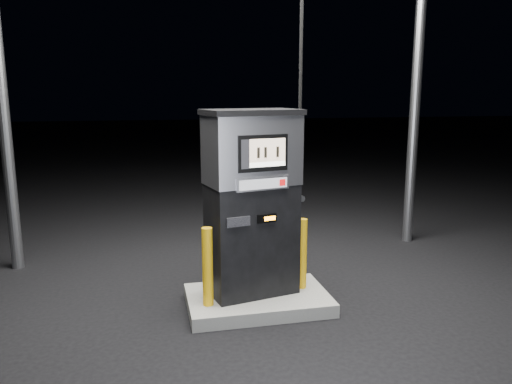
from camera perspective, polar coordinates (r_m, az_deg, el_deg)
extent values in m
plane|color=black|center=(5.89, 0.20, -12.92)|extent=(80.00, 80.00, 0.00)
cube|color=slate|center=(5.86, 0.20, -12.25)|extent=(1.60, 1.00, 0.15)
cylinder|color=gray|center=(7.46, -26.99, 8.83)|extent=(0.16, 0.16, 4.50)
cylinder|color=gray|center=(8.36, 17.73, 9.66)|extent=(0.16, 0.16, 4.50)
cube|color=black|center=(5.69, -0.50, -5.35)|extent=(1.06, 0.75, 1.27)
cube|color=#B2B2B9|center=(5.49, -0.52, 4.84)|extent=(1.08, 0.77, 0.76)
cube|color=black|center=(5.46, -0.52, 9.13)|extent=(1.13, 0.82, 0.06)
cube|color=black|center=(5.23, 0.80, 4.45)|extent=(0.56, 0.15, 0.39)
cube|color=tan|center=(5.23, 1.33, 4.79)|extent=(0.41, 0.09, 0.24)
cube|color=white|center=(5.24, 1.33, 3.19)|extent=(0.41, 0.09, 0.05)
cube|color=#B2B2B9|center=(5.27, 0.79, 0.95)|extent=(0.60, 0.16, 0.14)
cube|color=gray|center=(5.26, 0.87, 0.92)|extent=(0.55, 0.12, 0.11)
cube|color=#B10B0D|center=(5.36, 3.04, 1.10)|extent=(0.07, 0.02, 0.07)
cube|color=black|center=(5.38, 1.26, -3.04)|extent=(0.22, 0.07, 0.09)
cube|color=orange|center=(5.38, 1.61, -3.03)|extent=(0.13, 0.03, 0.05)
cube|color=black|center=(5.25, -2.03, -3.42)|extent=(0.26, 0.08, 0.10)
cube|color=black|center=(5.82, 4.28, -0.64)|extent=(0.14, 0.20, 0.25)
cylinder|color=gray|center=(5.85, 4.81, -0.58)|extent=(0.12, 0.23, 0.07)
cylinder|color=black|center=(5.69, 5.17, 16.23)|extent=(0.04, 0.04, 3.14)
cylinder|color=#F4B20D|center=(5.42, -5.55, -8.51)|extent=(0.13, 0.13, 0.87)
cylinder|color=#F4B20D|center=(5.89, 5.28, -7.02)|extent=(0.12, 0.12, 0.83)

